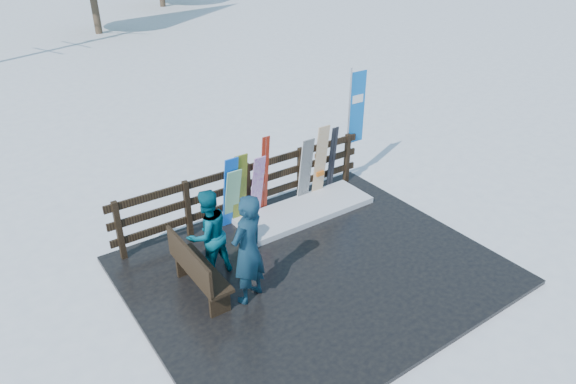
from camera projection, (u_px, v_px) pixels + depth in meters
ground at (314, 272)px, 8.96m from camera, size 700.00×700.00×0.00m
deck at (314, 270)px, 8.94m from camera, size 6.00×5.00×0.08m
fence at (247, 186)px, 10.18m from camera, size 5.60×0.10×1.15m
snow_patch at (305, 210)px, 10.53m from camera, size 2.88×1.00×0.12m
bench at (196, 269)px, 8.07m from camera, size 0.41×1.50×0.97m
snowboard_0 at (230, 193)px, 9.72m from camera, size 0.28×0.30×1.54m
snowboard_1 at (232, 198)px, 9.80m from camera, size 0.30×0.34×1.28m
snowboard_2 at (240, 190)px, 9.82m from camera, size 0.28×0.25×1.54m
snowboard_3 at (257, 187)px, 10.05m from camera, size 0.25×0.31×1.40m
snowboard_4 at (305, 171)px, 10.63m from camera, size 0.29×0.22×1.45m
snowboard_5 at (320, 162)px, 10.78m from camera, size 0.28×0.21×1.65m
ski_pair_a at (264, 176)px, 10.13m from camera, size 0.16×0.21×1.73m
ski_pair_b at (332, 159)px, 11.05m from camera, size 0.17×0.16×1.51m
rental_flag at (355, 112)px, 11.16m from camera, size 0.45×0.04×2.60m
person_front at (248, 249)px, 7.81m from camera, size 0.80×0.67×1.86m
person_back at (208, 234)px, 8.43m from camera, size 0.84×0.70×1.59m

